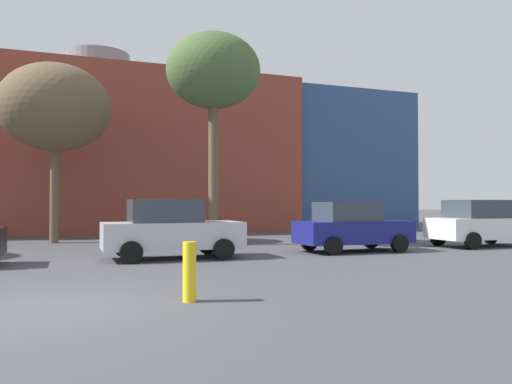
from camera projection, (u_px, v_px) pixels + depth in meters
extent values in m
plane|color=#47474C|center=(41.00, 309.00, 8.28)|extent=(200.00, 200.00, 0.00)
cube|color=brown|center=(98.00, 157.00, 32.80)|extent=(23.40, 12.76, 9.52)
cube|color=#2D4C7F|center=(320.00, 165.00, 38.50)|extent=(9.18, 11.49, 9.38)
cylinder|color=slate|center=(98.00, 69.00, 32.93)|extent=(4.00, 4.00, 2.00)
cube|color=silver|center=(173.00, 235.00, 15.82)|extent=(4.31, 1.85, 0.82)
cube|color=#333D47|center=(165.00, 211.00, 15.75)|extent=(2.15, 1.64, 0.72)
cylinder|color=black|center=(208.00, 245.00, 17.18)|extent=(0.66, 0.23, 0.66)
cylinder|color=black|center=(224.00, 249.00, 15.41)|extent=(0.66, 0.23, 0.66)
cylinder|color=black|center=(124.00, 247.00, 16.21)|extent=(0.66, 0.23, 0.66)
cylinder|color=black|center=(131.00, 252.00, 14.45)|extent=(0.66, 0.23, 0.66)
cube|color=navy|center=(353.00, 232.00, 18.11)|extent=(4.12, 1.76, 0.78)
cube|color=#333D47|center=(347.00, 212.00, 18.04)|extent=(2.06, 1.57, 0.69)
cylinder|color=black|center=(371.00, 240.00, 19.41)|extent=(0.63, 0.22, 0.63)
cylinder|color=black|center=(400.00, 244.00, 17.72)|extent=(0.63, 0.22, 0.63)
cylinder|color=black|center=(309.00, 242.00, 18.49)|extent=(0.63, 0.22, 0.63)
cylinder|color=black|center=(333.00, 246.00, 16.80)|extent=(0.63, 0.22, 0.63)
cube|color=white|center=(482.00, 228.00, 20.20)|extent=(4.32, 1.85, 0.82)
cube|color=#333D47|center=(477.00, 209.00, 20.13)|extent=(2.16, 1.65, 0.72)
cylinder|color=black|center=(490.00, 236.00, 21.56)|extent=(0.66, 0.23, 0.66)
cylinder|color=black|center=(438.00, 238.00, 20.59)|extent=(0.66, 0.23, 0.66)
cylinder|color=black|center=(473.00, 241.00, 18.82)|extent=(0.66, 0.23, 0.66)
cylinder|color=brown|center=(213.00, 170.00, 21.09)|extent=(0.41, 0.41, 6.24)
ellipsoid|color=#476033|center=(213.00, 71.00, 21.18)|extent=(3.97, 3.97, 3.17)
cylinder|color=brown|center=(54.00, 190.00, 22.02)|extent=(0.37, 0.37, 4.63)
ellipsoid|color=brown|center=(55.00, 107.00, 22.10)|extent=(4.81, 4.81, 3.85)
cylinder|color=yellow|center=(190.00, 272.00, 8.92)|extent=(0.24, 0.24, 1.06)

